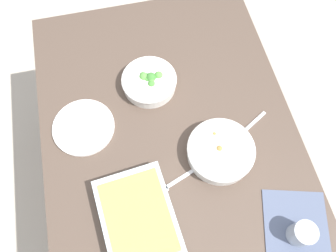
{
  "coord_description": "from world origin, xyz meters",
  "views": [
    {
      "loc": [
        -0.49,
        0.11,
        1.84
      ],
      "look_at": [
        0.0,
        0.0,
        0.74
      ],
      "focal_mm": 36.06,
      "sensor_mm": 36.0,
      "label": 1
    }
  ],
  "objects_px": {
    "baking_dish": "(138,218)",
    "spoon_by_stew": "(244,131)",
    "stew_bowl": "(220,151)",
    "side_plate": "(84,127)",
    "drink_cup": "(301,234)",
    "fork_on_table": "(175,182)",
    "broccoli_bowl": "(149,82)"
  },
  "relations": [
    {
      "from": "fork_on_table",
      "to": "drink_cup",
      "type": "bearing_deg",
      "value": -126.7
    },
    {
      "from": "stew_bowl",
      "to": "broccoli_bowl",
      "type": "xyz_separation_m",
      "value": [
        0.32,
        0.18,
        -0.0
      ]
    },
    {
      "from": "stew_bowl",
      "to": "side_plate",
      "type": "height_order",
      "value": "stew_bowl"
    },
    {
      "from": "broccoli_bowl",
      "to": "drink_cup",
      "type": "height_order",
      "value": "drink_cup"
    },
    {
      "from": "baking_dish",
      "to": "spoon_by_stew",
      "type": "height_order",
      "value": "baking_dish"
    },
    {
      "from": "side_plate",
      "to": "spoon_by_stew",
      "type": "relative_size",
      "value": 1.36
    },
    {
      "from": "baking_dish",
      "to": "drink_cup",
      "type": "distance_m",
      "value": 0.5
    },
    {
      "from": "stew_bowl",
      "to": "fork_on_table",
      "type": "distance_m",
      "value": 0.18
    },
    {
      "from": "baking_dish",
      "to": "side_plate",
      "type": "xyz_separation_m",
      "value": [
        0.36,
        0.13,
        -0.03
      ]
    },
    {
      "from": "broccoli_bowl",
      "to": "drink_cup",
      "type": "bearing_deg",
      "value": -151.7
    },
    {
      "from": "baking_dish",
      "to": "spoon_by_stew",
      "type": "bearing_deg",
      "value": -62.44
    },
    {
      "from": "drink_cup",
      "to": "baking_dish",
      "type": "bearing_deg",
      "value": 71.88
    },
    {
      "from": "drink_cup",
      "to": "fork_on_table",
      "type": "relative_size",
      "value": 0.49
    },
    {
      "from": "stew_bowl",
      "to": "fork_on_table",
      "type": "relative_size",
      "value": 1.33
    },
    {
      "from": "broccoli_bowl",
      "to": "spoon_by_stew",
      "type": "distance_m",
      "value": 0.39
    },
    {
      "from": "side_plate",
      "to": "spoon_by_stew",
      "type": "distance_m",
      "value": 0.57
    },
    {
      "from": "stew_bowl",
      "to": "spoon_by_stew",
      "type": "distance_m",
      "value": 0.13
    },
    {
      "from": "drink_cup",
      "to": "broccoli_bowl",
      "type": "bearing_deg",
      "value": 28.3
    },
    {
      "from": "broccoli_bowl",
      "to": "baking_dish",
      "type": "distance_m",
      "value": 0.5
    },
    {
      "from": "baking_dish",
      "to": "side_plate",
      "type": "height_order",
      "value": "baking_dish"
    },
    {
      "from": "drink_cup",
      "to": "stew_bowl",
      "type": "bearing_deg",
      "value": 27.46
    },
    {
      "from": "broccoli_bowl",
      "to": "spoon_by_stew",
      "type": "bearing_deg",
      "value": -132.08
    },
    {
      "from": "baking_dish",
      "to": "side_plate",
      "type": "bearing_deg",
      "value": 20.34
    },
    {
      "from": "drink_cup",
      "to": "fork_on_table",
      "type": "height_order",
      "value": "drink_cup"
    },
    {
      "from": "spoon_by_stew",
      "to": "side_plate",
      "type": "bearing_deg",
      "value": 75.73
    },
    {
      "from": "broccoli_bowl",
      "to": "side_plate",
      "type": "xyz_separation_m",
      "value": [
        -0.12,
        0.26,
        -0.02
      ]
    },
    {
      "from": "fork_on_table",
      "to": "stew_bowl",
      "type": "bearing_deg",
      "value": -70.0
    },
    {
      "from": "fork_on_table",
      "to": "broccoli_bowl",
      "type": "bearing_deg",
      "value": 1.2
    },
    {
      "from": "side_plate",
      "to": "fork_on_table",
      "type": "height_order",
      "value": "side_plate"
    },
    {
      "from": "side_plate",
      "to": "baking_dish",
      "type": "bearing_deg",
      "value": -159.66
    },
    {
      "from": "stew_bowl",
      "to": "fork_on_table",
      "type": "bearing_deg",
      "value": 110.0
    },
    {
      "from": "broccoli_bowl",
      "to": "side_plate",
      "type": "bearing_deg",
      "value": 114.46
    }
  ]
}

